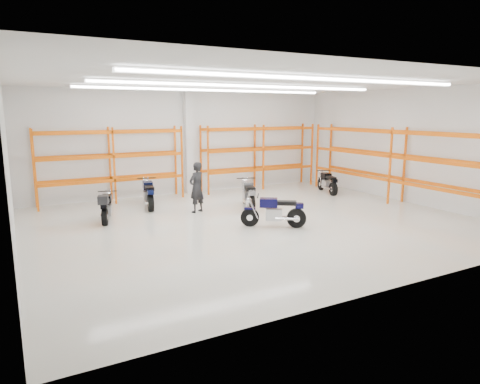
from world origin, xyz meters
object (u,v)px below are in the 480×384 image
motorcycle_back_b (149,195)px  motorcycle_back_c (248,195)px  motorcycle_back_d (328,183)px  standing_man (197,187)px  motorcycle_back_a (106,207)px  motorcycle_main (276,212)px  structural_column (188,143)px

motorcycle_back_b → motorcycle_back_c: (3.25, -1.93, 0.01)m
motorcycle_back_d → standing_man: bearing=-174.3°
motorcycle_back_a → motorcycle_back_d: size_ratio=1.01×
motorcycle_back_c → motorcycle_back_d: (4.64, 1.02, -0.05)m
motorcycle_back_c → standing_man: (-1.94, 0.36, 0.41)m
motorcycle_back_d → motorcycle_main: bearing=-144.2°
motorcycle_back_a → standing_man: bearing=-3.1°
motorcycle_main → structural_column: size_ratio=0.40×
motorcycle_back_a → standing_man: (3.16, -0.17, 0.43)m
motorcycle_back_c → standing_man: standing_man is taller
motorcycle_main → structural_column: (-0.28, 6.65, 1.77)m
motorcycle_back_c → standing_man: 2.01m
motorcycle_back_a → structural_column: 5.77m
structural_column → motorcycle_back_a: bearing=-141.5°
motorcycle_back_c → motorcycle_main: bearing=-100.9°
motorcycle_back_c → structural_column: size_ratio=0.47×
motorcycle_back_b → motorcycle_back_d: size_ratio=1.12×
motorcycle_back_b → standing_man: standing_man is taller
motorcycle_back_b → structural_column: bearing=39.4°
motorcycle_main → standing_man: standing_man is taller
motorcycle_back_b → motorcycle_back_c: bearing=-30.7°
motorcycle_main → motorcycle_back_d: (5.16, 3.72, -0.02)m
motorcycle_main → motorcycle_back_b: motorcycle_back_b is taller
motorcycle_back_a → motorcycle_back_d: 9.75m
motorcycle_back_c → motorcycle_back_a: bearing=174.1°
motorcycle_back_a → motorcycle_back_b: (1.85, 1.40, 0.01)m
motorcycle_main → structural_column: structural_column is taller
motorcycle_back_d → motorcycle_back_a: bearing=-177.1°
motorcycle_back_d → structural_column: size_ratio=0.43×
motorcycle_back_a → motorcycle_back_b: size_ratio=0.90×
motorcycle_back_c → motorcycle_back_d: motorcycle_back_c is taller
motorcycle_back_b → motorcycle_back_d: 7.95m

